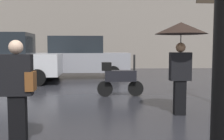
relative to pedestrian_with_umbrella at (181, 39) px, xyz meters
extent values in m
cylinder|color=black|center=(-1.13, -4.10, -0.40)|extent=(0.09, 0.09, 2.44)
cube|color=black|center=(0.00, 0.00, -1.25)|extent=(0.24, 0.15, 0.74)
cube|color=black|center=(0.00, 0.00, -0.58)|extent=(0.44, 0.20, 0.60)
sphere|color=#936B4C|center=(0.00, 0.00, -0.18)|extent=(0.20, 0.20, 0.20)
cylinder|color=black|center=(0.00, 0.00, -0.05)|extent=(0.02, 0.02, 0.30)
cone|color=black|center=(0.00, 0.00, 0.23)|extent=(1.09, 1.09, 0.25)
cube|color=black|center=(-2.95, -1.59, -1.25)|extent=(0.24, 0.16, 0.74)
cube|color=black|center=(-2.95, -1.59, -0.58)|extent=(0.44, 0.20, 0.60)
sphere|color=beige|center=(-2.95, -1.59, -0.17)|extent=(0.21, 0.21, 0.21)
cube|color=brown|center=(-2.75, -1.59, -0.67)|extent=(0.12, 0.24, 0.28)
cylinder|color=black|center=(-0.59, 2.25, -1.39)|extent=(0.46, 0.09, 0.46)
cylinder|color=black|center=(-1.51, 2.25, -1.39)|extent=(0.46, 0.09, 0.46)
cube|color=black|center=(-1.05, 2.25, -1.01)|extent=(0.91, 0.32, 0.32)
cube|color=black|center=(-1.46, 2.25, -0.73)|extent=(0.28, 0.28, 0.24)
cylinder|color=black|center=(-0.64, 2.25, -0.66)|extent=(0.06, 0.06, 0.55)
cube|color=silver|center=(-5.33, 5.50, -0.87)|extent=(4.28, 1.89, 0.86)
cube|color=black|center=(-5.55, 5.50, -0.02)|extent=(2.35, 1.74, 0.84)
cylinder|color=black|center=(-3.94, 6.45, -1.30)|extent=(0.64, 0.18, 0.64)
cylinder|color=black|center=(-3.94, 4.56, -1.30)|extent=(0.64, 0.18, 0.64)
cube|color=gray|center=(-2.41, 7.29, -0.87)|extent=(4.49, 1.79, 0.88)
cube|color=black|center=(-2.64, 7.29, -0.04)|extent=(2.47, 1.65, 0.78)
cylinder|color=black|center=(-0.96, 8.18, -1.31)|extent=(0.62, 0.18, 0.62)
cylinder|color=black|center=(-0.96, 6.39, -1.31)|extent=(0.62, 0.18, 0.62)
cylinder|color=black|center=(-3.87, 8.18, -1.31)|extent=(0.62, 0.18, 0.62)
cylinder|color=black|center=(-3.87, 6.39, -1.31)|extent=(0.62, 0.18, 0.62)
cylinder|color=black|center=(1.27, 1.12, -0.02)|extent=(0.08, 0.08, 3.20)
cube|color=#33281E|center=(1.01, 1.12, 1.02)|extent=(0.52, 0.04, 0.18)
camera|label=1|loc=(-1.83, -5.53, -0.18)|focal=42.78mm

